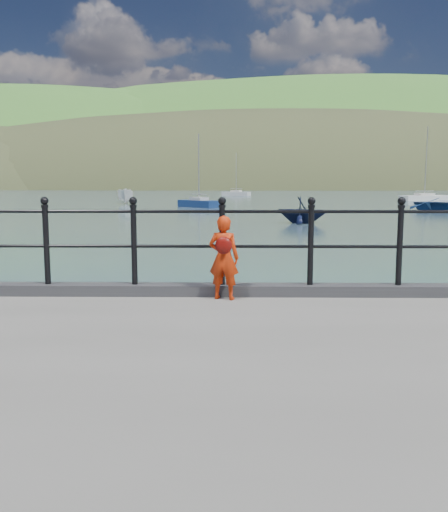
{
  "coord_description": "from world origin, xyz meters",
  "views": [
    {
      "loc": [
        0.74,
        -7.44,
        2.55
      ],
      "look_at": [
        0.63,
        -0.2,
        1.55
      ],
      "focal_mm": 38.0,
      "sensor_mm": 36.0,
      "label": 1
    }
  ],
  "objects_px": {
    "launch_white": "(126,196)",
    "sailboat_port": "(199,204)",
    "child": "(224,257)",
    "sailboat_deep": "(236,194)",
    "railing": "(178,235)",
    "launch_blue": "(444,205)",
    "launch_navy": "(302,210)",
    "sailboat_far": "(424,198)"
  },
  "relations": [
    {
      "from": "sailboat_port",
      "to": "sailboat_far",
      "type": "bearing_deg",
      "value": 81.37
    },
    {
      "from": "railing",
      "to": "sailboat_port",
      "type": "xyz_separation_m",
      "value": [
        -2.63,
        47.23,
        -1.48
      ]
    },
    {
      "from": "sailboat_deep",
      "to": "child",
      "type": "bearing_deg",
      "value": -63.03
    },
    {
      "from": "launch_white",
      "to": "sailboat_port",
      "type": "xyz_separation_m",
      "value": [
        8.91,
        -7.76,
        -0.55
      ]
    },
    {
      "from": "child",
      "to": "sailboat_port",
      "type": "distance_m",
      "value": 47.62
    },
    {
      "from": "launch_navy",
      "to": "sailboat_far",
      "type": "bearing_deg",
      "value": -5.27
    },
    {
      "from": "launch_navy",
      "to": "sailboat_far",
      "type": "relative_size",
      "value": 0.31
    },
    {
      "from": "launch_blue",
      "to": "launch_navy",
      "type": "distance_m",
      "value": 19.22
    },
    {
      "from": "railing",
      "to": "child",
      "type": "height_order",
      "value": "railing"
    },
    {
      "from": "launch_white",
      "to": "sailboat_port",
      "type": "bearing_deg",
      "value": -49.17
    },
    {
      "from": "child",
      "to": "launch_white",
      "type": "xyz_separation_m",
      "value": [
        -12.16,
        55.25,
        -0.67
      ]
    },
    {
      "from": "child",
      "to": "sailboat_far",
      "type": "bearing_deg",
      "value": -96.16
    },
    {
      "from": "child",
      "to": "launch_white",
      "type": "relative_size",
      "value": 0.24
    },
    {
      "from": "sailboat_deep",
      "to": "sailboat_far",
      "type": "distance_m",
      "value": 36.06
    },
    {
      "from": "launch_blue",
      "to": "sailboat_port",
      "type": "relative_size",
      "value": 0.78
    },
    {
      "from": "sailboat_deep",
      "to": "sailboat_far",
      "type": "relative_size",
      "value": 0.79
    },
    {
      "from": "railing",
      "to": "launch_blue",
      "type": "bearing_deg",
      "value": 64.43
    },
    {
      "from": "sailboat_port",
      "to": "sailboat_far",
      "type": "distance_m",
      "value": 35.31
    },
    {
      "from": "sailboat_far",
      "to": "launch_blue",
      "type": "bearing_deg",
      "value": -129.3
    },
    {
      "from": "sailboat_deep",
      "to": "sailboat_far",
      "type": "height_order",
      "value": "sailboat_far"
    },
    {
      "from": "launch_navy",
      "to": "sailboat_deep",
      "type": "distance_m",
      "value": 66.43
    },
    {
      "from": "child",
      "to": "sailboat_deep",
      "type": "bearing_deg",
      "value": -75.36
    },
    {
      "from": "launch_blue",
      "to": "sailboat_deep",
      "type": "xyz_separation_m",
      "value": [
        -17.48,
        52.99,
        -0.26
      ]
    },
    {
      "from": "railing",
      "to": "launch_navy",
      "type": "xyz_separation_m",
      "value": [
        5.04,
        26.14,
        -1.01
      ]
    },
    {
      "from": "child",
      "to": "sailboat_deep",
      "type": "xyz_separation_m",
      "value": [
        0.78,
        92.72,
        -1.22
      ]
    },
    {
      "from": "sailboat_deep",
      "to": "sailboat_port",
      "type": "xyz_separation_m",
      "value": [
        -4.03,
        -45.23,
        -0.0
      ]
    },
    {
      "from": "child",
      "to": "sailboat_port",
      "type": "relative_size",
      "value": 0.15
    },
    {
      "from": "launch_blue",
      "to": "launch_white",
      "type": "bearing_deg",
      "value": 129.4
    },
    {
      "from": "railing",
      "to": "sailboat_far",
      "type": "relative_size",
      "value": 1.8
    },
    {
      "from": "child",
      "to": "launch_blue",
      "type": "xyz_separation_m",
      "value": [
        18.26,
        39.73,
        -0.96
      ]
    },
    {
      "from": "child",
      "to": "sailboat_deep",
      "type": "height_order",
      "value": "sailboat_deep"
    },
    {
      "from": "sailboat_deep",
      "to": "launch_blue",
      "type": "bearing_deg",
      "value": -44.29
    },
    {
      "from": "child",
      "to": "sailboat_deep",
      "type": "distance_m",
      "value": 92.74
    },
    {
      "from": "launch_white",
      "to": "sailboat_port",
      "type": "distance_m",
      "value": 11.82
    },
    {
      "from": "launch_white",
      "to": "sailboat_port",
      "type": "height_order",
      "value": "sailboat_port"
    },
    {
      "from": "launch_navy",
      "to": "sailboat_port",
      "type": "relative_size",
      "value": 0.42
    },
    {
      "from": "railing",
      "to": "launch_blue",
      "type": "relative_size",
      "value": 3.12
    },
    {
      "from": "launch_white",
      "to": "railing",
      "type": "bearing_deg",
      "value": -86.27
    },
    {
      "from": "launch_white",
      "to": "sailboat_port",
      "type": "relative_size",
      "value": 0.62
    },
    {
      "from": "launch_blue",
      "to": "launch_white",
      "type": "height_order",
      "value": "launch_white"
    },
    {
      "from": "railing",
      "to": "launch_blue",
      "type": "xyz_separation_m",
      "value": [
        18.89,
        39.47,
        -1.22
      ]
    },
    {
      "from": "railing",
      "to": "sailboat_deep",
      "type": "xyz_separation_m",
      "value": [
        1.4,
        92.47,
        -1.48
      ]
    }
  ]
}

